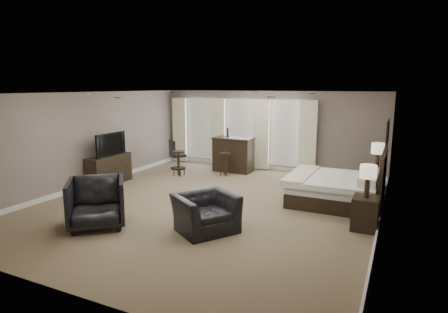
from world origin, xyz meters
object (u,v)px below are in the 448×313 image
at_px(armchair_near, 206,207).
at_px(armchair_far, 96,200).
at_px(bar_stool_right, 225,164).
at_px(lamp_near, 368,181).
at_px(lamp_far, 378,156).
at_px(tv, 108,153).
at_px(nightstand_far, 376,181).
at_px(dresser, 109,170).
at_px(bar_counter, 233,154).
at_px(desk_chair, 178,155).
at_px(bar_stool_left, 179,163).
at_px(nightstand_near, 365,213).
at_px(bed, 332,176).

distance_m(armchair_near, armchair_far, 2.18).
relative_size(armchair_far, bar_stool_right, 1.49).
bearing_deg(lamp_near, lamp_far, 90.00).
height_order(lamp_near, tv, lamp_near).
bearing_deg(nightstand_far, bar_stool_right, -179.12).
bearing_deg(lamp_near, armchair_near, -152.69).
height_order(dresser, bar_counter, bar_counter).
bearing_deg(desk_chair, lamp_far, -144.96).
height_order(nightstand_far, bar_counter, bar_counter).
bearing_deg(tv, bar_stool_right, -47.58).
distance_m(bar_counter, bar_stool_left, 1.82).
bearing_deg(armchair_near, armchair_far, 142.95).
distance_m(nightstand_far, bar_stool_right, 4.36).
distance_m(lamp_near, armchair_near, 3.15).
bearing_deg(tv, nightstand_near, -94.11).
relative_size(nightstand_far, lamp_near, 0.93).
relative_size(lamp_near, tv, 0.57).
distance_m(nightstand_far, bar_counter, 4.43).
height_order(bar_stool_left, bar_stool_right, bar_stool_left).
distance_m(tv, armchair_far, 3.41).
xyz_separation_m(lamp_near, desk_chair, (-6.21, 3.01, -0.47)).
distance_m(nightstand_far, bar_stool_left, 5.71).
distance_m(nightstand_near, bar_stool_right, 5.20).
distance_m(lamp_near, armchair_far, 5.29).
xyz_separation_m(nightstand_near, desk_chair, (-6.21, 3.01, 0.17)).
distance_m(lamp_near, bar_counter, 5.61).
height_order(armchair_near, desk_chair, desk_chair).
xyz_separation_m(bed, bar_counter, (-3.49, 2.03, -0.10)).
distance_m(lamp_far, dresser, 7.35).
distance_m(bar_stool_left, desk_chair, 0.98).
height_order(nightstand_near, bar_stool_left, bar_stool_left).
bearing_deg(dresser, bar_counter, 49.55).
height_order(lamp_far, bar_stool_right, lamp_far).
bearing_deg(dresser, desk_chair, 74.14).
distance_m(bed, bar_stool_right, 3.75).
xyz_separation_m(armchair_near, bar_stool_left, (-2.90, 3.63, -0.09)).
bearing_deg(nightstand_far, armchair_far, -133.56).
bearing_deg(lamp_far, tv, -160.85).
bearing_deg(bed, bar_stool_left, 171.08).
relative_size(bed, lamp_near, 3.25).
relative_size(bed, bar_stool_left, 2.66).
distance_m(lamp_far, armchair_near, 5.15).
bearing_deg(desk_chair, bar_counter, -129.61).
height_order(bar_stool_right, desk_chair, desk_chair).
bearing_deg(nightstand_far, armchair_near, -122.56).
xyz_separation_m(lamp_near, bar_stool_right, (-4.36, 2.83, -0.60)).
bearing_deg(nightstand_far, desk_chair, 178.98).
relative_size(armchair_far, bar_counter, 0.84).
bearing_deg(bed, armchair_near, -123.06).
xyz_separation_m(tv, bar_counter, (2.54, 2.98, -0.34)).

